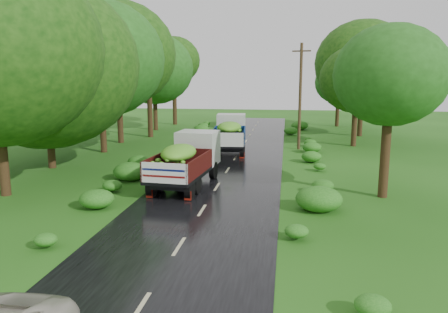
# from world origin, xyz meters

# --- Properties ---
(ground) EXTENTS (120.00, 120.00, 0.00)m
(ground) POSITION_xyz_m (0.00, 0.00, 0.00)
(ground) COLOR #1C4C10
(ground) RESTS_ON ground
(road) EXTENTS (6.50, 80.00, 0.02)m
(road) POSITION_xyz_m (0.00, 5.00, 0.01)
(road) COLOR black
(road) RESTS_ON ground
(road_lines) EXTENTS (0.12, 69.60, 0.00)m
(road_lines) POSITION_xyz_m (0.00, 6.00, 0.02)
(road_lines) COLOR #BFB78C
(road_lines) RESTS_ON road
(truck_near) EXTENTS (2.74, 6.36, 2.60)m
(truck_near) POSITION_xyz_m (-1.57, 8.19, 1.47)
(truck_near) COLOR black
(truck_near) RESTS_ON ground
(truck_far) EXTENTS (2.72, 6.48, 2.66)m
(truck_far) POSITION_xyz_m (-0.69, 18.55, 1.50)
(truck_far) COLOR black
(truck_far) RESTS_ON ground
(utility_pole) EXTENTS (1.38, 0.46, 8.02)m
(utility_pole) POSITION_xyz_m (4.43, 20.40, 4.13)
(utility_pole) COLOR #382616
(utility_pole) RESTS_ON ground
(trees_left) EXTENTS (5.71, 34.94, 9.35)m
(trees_left) POSITION_xyz_m (-10.12, 18.46, 6.69)
(trees_left) COLOR black
(trees_left) RESTS_ON ground
(trees_right) EXTENTS (5.99, 32.63, 8.59)m
(trees_right) POSITION_xyz_m (9.33, 25.01, 5.79)
(trees_right) COLOR black
(trees_right) RESTS_ON ground
(shrubs) EXTENTS (11.90, 44.00, 0.70)m
(shrubs) POSITION_xyz_m (0.00, 14.00, 0.35)
(shrubs) COLOR #1A5C15
(shrubs) RESTS_ON ground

